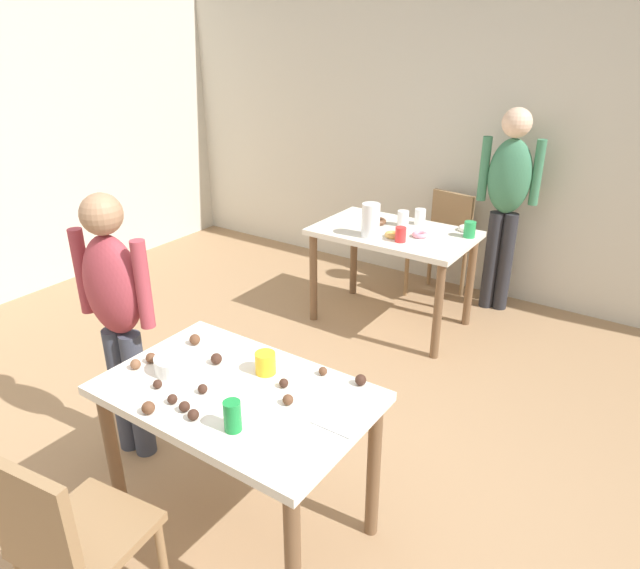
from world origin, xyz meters
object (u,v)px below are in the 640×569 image
object	(u,v)px
person_girl_near	(117,309)
dining_table_far	(393,244)
dining_table_near	(238,411)
chair_far_table	(443,239)
pitcher_far	(371,220)
person_adult_far	(507,193)
chair_near_table	(67,536)
soda_can	(232,416)
mixing_bowl	(175,364)

from	to	relation	value
person_girl_near	dining_table_far	bearing A→B (deg)	78.36
person_girl_near	dining_table_near	bearing A→B (deg)	-5.02
chair_far_table	pitcher_far	size ratio (longest dim) A/B	3.62
person_adult_far	dining_table_far	bearing A→B (deg)	-129.47
dining_table_near	pitcher_far	xyz separation A→B (m)	(-0.48, 1.96, 0.23)
dining_table_far	pitcher_far	world-z (taller)	pitcher_far
dining_table_far	chair_near_table	size ratio (longest dim) A/B	1.32
dining_table_near	soda_can	size ratio (longest dim) A/B	9.12
person_adult_far	pitcher_far	world-z (taller)	person_adult_far
dining_table_far	pitcher_far	distance (m)	0.32
person_girl_near	pitcher_far	size ratio (longest dim) A/B	5.96
chair_near_table	soda_can	distance (m)	0.69
dining_table_near	person_girl_near	world-z (taller)	person_girl_near
dining_table_far	chair_far_table	xyz separation A→B (m)	(0.10, 0.72, -0.14)
chair_far_table	soda_can	xyz separation A→B (m)	(0.47, -3.09, 0.31)
person_adult_far	chair_far_table	bearing A→B (deg)	179.43
person_adult_far	person_girl_near	bearing A→B (deg)	-109.91
chair_far_table	pitcher_far	bearing A→B (deg)	-101.11
person_adult_far	mixing_bowl	world-z (taller)	person_adult_far
chair_near_table	person_girl_near	distance (m)	1.11
chair_far_table	person_girl_near	xyz separation A→B (m)	(-0.54, -2.81, 0.35)
dining_table_far	person_adult_far	bearing A→B (deg)	50.53
dining_table_near	pitcher_far	bearing A→B (deg)	103.85
dining_table_near	person_girl_near	distance (m)	0.87
chair_far_table	chair_near_table	bearing A→B (deg)	-87.63
chair_far_table	person_adult_far	world-z (taller)	person_adult_far
pitcher_far	mixing_bowl	bearing A→B (deg)	-85.08
person_girl_near	person_adult_far	size ratio (longest dim) A/B	0.90
soda_can	mixing_bowl	bearing A→B (deg)	161.52
soda_can	dining_table_far	bearing A→B (deg)	103.50
chair_far_table	person_girl_near	world-z (taller)	person_girl_near
chair_far_table	person_adult_far	size ratio (longest dim) A/B	0.55
dining_table_far	chair_near_table	distance (m)	2.92
dining_table_near	person_adult_far	distance (m)	2.91
dining_table_near	chair_near_table	distance (m)	0.76
person_adult_far	pitcher_far	xyz separation A→B (m)	(-0.66, -0.92, -0.09)
dining_table_near	person_adult_far	xyz separation A→B (m)	(0.18, 2.88, 0.32)
dining_table_near	mixing_bowl	xyz separation A→B (m)	(-0.31, -0.04, 0.15)
dining_table_far	person_girl_near	world-z (taller)	person_girl_near
mixing_bowl	pitcher_far	size ratio (longest dim) A/B	0.73
person_adult_far	soda_can	size ratio (longest dim) A/B	13.04
mixing_bowl	person_adult_far	bearing A→B (deg)	80.46
chair_near_table	soda_can	bearing A→B (deg)	58.95
chair_far_table	soda_can	size ratio (longest dim) A/B	7.13
soda_can	pitcher_far	size ratio (longest dim) A/B	0.51
dining_table_near	chair_near_table	xyz separation A→B (m)	(-0.15, -0.73, -0.14)
chair_far_table	mixing_bowl	xyz separation A→B (m)	(-0.01, -2.93, 0.29)
chair_far_table	mixing_bowl	size ratio (longest dim) A/B	4.96
person_girl_near	soda_can	size ratio (longest dim) A/B	11.73
soda_can	pitcher_far	bearing A→B (deg)	106.70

